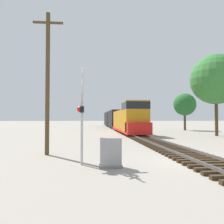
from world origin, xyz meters
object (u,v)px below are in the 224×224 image
object	(u,v)px
relay_cabinet	(111,153)
tree_far_right	(216,79)
freight_train	(117,119)
utility_pole	(48,80)
crossing_signal_near	(81,111)
tree_mid_background	(185,105)

from	to	relation	value
relay_cabinet	tree_far_right	xyz separation A→B (m)	(14.84, 16.43, 6.49)
freight_train	utility_pole	xyz separation A→B (m)	(-8.14, -33.50, 2.46)
crossing_signal_near	relay_cabinet	bearing A→B (deg)	58.03
freight_train	tree_far_right	size ratio (longest dim) A/B	4.44
crossing_signal_near	tree_far_right	distance (m)	23.01
relay_cabinet	freight_train	bearing A→B (deg)	82.91
utility_pole	freight_train	bearing A→B (deg)	76.34
relay_cabinet	tree_far_right	world-z (taller)	tree_far_right
freight_train	crossing_signal_near	world-z (taller)	crossing_signal_near
crossing_signal_near	utility_pole	distance (m)	4.23
crossing_signal_near	relay_cabinet	xyz separation A→B (m)	(1.33, -0.73, -1.89)
crossing_signal_near	tree_mid_background	size ratio (longest dim) A/B	0.66
freight_train	relay_cabinet	xyz separation A→B (m)	(-4.64, -37.29, -1.38)
freight_train	tree_mid_background	xyz separation A→B (m)	(11.80, -7.91, 2.77)
tree_mid_background	relay_cabinet	bearing A→B (deg)	-119.24
relay_cabinet	tree_mid_background	xyz separation A→B (m)	(16.44, 29.38, 4.15)
utility_pole	tree_far_right	bearing A→B (deg)	34.59
utility_pole	tree_far_right	size ratio (longest dim) A/B	0.84
tree_far_right	tree_mid_background	distance (m)	13.25
relay_cabinet	tree_far_right	bearing A→B (deg)	47.92
freight_train	relay_cabinet	size ratio (longest dim) A/B	35.10
freight_train	tree_mid_background	world-z (taller)	tree_mid_background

